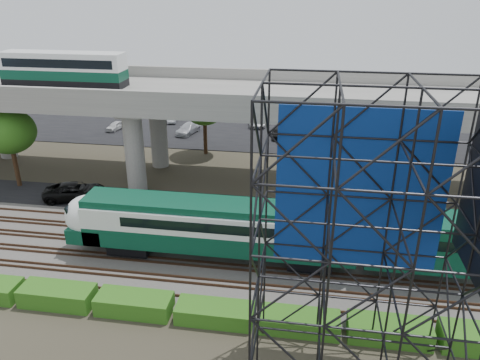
# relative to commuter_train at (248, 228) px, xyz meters

# --- Properties ---
(ground) EXTENTS (140.00, 140.00, 0.00)m
(ground) POSITION_rel_commuter_train_xyz_m (-2.05, -2.00, -2.88)
(ground) COLOR #474233
(ground) RESTS_ON ground
(ballast_bed) EXTENTS (90.00, 12.00, 0.20)m
(ballast_bed) POSITION_rel_commuter_train_xyz_m (-2.05, 0.00, -2.78)
(ballast_bed) COLOR slate
(ballast_bed) RESTS_ON ground
(service_road) EXTENTS (90.00, 5.00, 0.08)m
(service_road) POSITION_rel_commuter_train_xyz_m (-2.05, 8.50, -2.84)
(service_road) COLOR black
(service_road) RESTS_ON ground
(parking_lot) EXTENTS (90.00, 18.00, 0.08)m
(parking_lot) POSITION_rel_commuter_train_xyz_m (-2.05, 32.00, -2.84)
(parking_lot) COLOR black
(parking_lot) RESTS_ON ground
(harbor_water) EXTENTS (140.00, 40.00, 0.03)m
(harbor_water) POSITION_rel_commuter_train_xyz_m (-2.05, 54.00, -2.87)
(harbor_water) COLOR #465E73
(harbor_water) RESTS_ON ground
(rail_tracks) EXTENTS (90.00, 9.52, 0.16)m
(rail_tracks) POSITION_rel_commuter_train_xyz_m (-2.05, -0.00, -2.60)
(rail_tracks) COLOR #472D1E
(rail_tracks) RESTS_ON ballast_bed
(commuter_train) EXTENTS (29.30, 3.06, 4.30)m
(commuter_train) POSITION_rel_commuter_train_xyz_m (0.00, 0.00, 0.00)
(commuter_train) COLOR black
(commuter_train) RESTS_ON rail_tracks
(overpass) EXTENTS (80.00, 12.00, 12.40)m
(overpass) POSITION_rel_commuter_train_xyz_m (-3.35, 14.00, 5.33)
(overpass) COLOR #9E9B93
(overpass) RESTS_ON ground
(scaffold_tower) EXTENTS (9.36, 6.36, 15.00)m
(scaffold_tower) POSITION_rel_commuter_train_xyz_m (6.43, -9.98, 4.59)
(scaffold_tower) COLOR black
(scaffold_tower) RESTS_ON ground
(hedge_strip) EXTENTS (34.60, 1.80, 1.20)m
(hedge_strip) POSITION_rel_commuter_train_xyz_m (-1.05, -6.30, -2.32)
(hedge_strip) COLOR #2F6316
(hedge_strip) RESTS_ON ground
(trees) EXTENTS (40.94, 16.94, 7.69)m
(trees) POSITION_rel_commuter_train_xyz_m (-6.72, 14.17, 2.69)
(trees) COLOR #382314
(trees) RESTS_ON ground
(suv) EXTENTS (6.09, 3.94, 1.56)m
(suv) POSITION_rel_commuter_train_xyz_m (-17.03, 7.92, -2.02)
(suv) COLOR black
(suv) RESTS_ON service_road
(parked_cars) EXTENTS (38.66, 9.85, 1.31)m
(parked_cars) POSITION_rel_commuter_train_xyz_m (-0.52, 31.58, -2.18)
(parked_cars) COLOR silver
(parked_cars) RESTS_ON parking_lot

